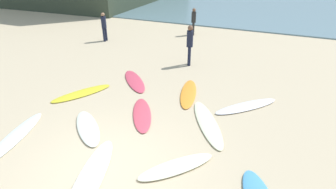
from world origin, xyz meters
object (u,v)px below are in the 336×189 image
(surfboard_0, at_px, (135,81))
(surfboard_10, at_px, (207,123))
(beachgoer_far, at_px, (194,20))
(surfboard_2, at_px, (176,166))
(surfboard_9, at_px, (16,136))
(beachgoer_mid, at_px, (104,26))
(surfboard_7, at_px, (188,93))
(surfboard_3, at_px, (88,127))
(surfboard_6, at_px, (82,93))
(surfboard_5, at_px, (91,177))
(surfboard_8, at_px, (142,114))
(beachgoer_near, at_px, (190,43))
(surfboard_1, at_px, (246,106))

(surfboard_0, distance_m, surfboard_10, 3.88)
(beachgoer_far, bearing_deg, surfboard_2, -179.30)
(surfboard_9, distance_m, surfboard_10, 5.42)
(surfboard_10, xyz_separation_m, beachgoer_mid, (-7.92, 5.89, 0.86))
(surfboard_2, relative_size, surfboard_7, 0.86)
(surfboard_3, relative_size, surfboard_6, 0.88)
(surfboard_5, relative_size, surfboard_7, 1.15)
(surfboard_8, bearing_deg, beachgoer_far, 68.35)
(surfboard_0, distance_m, beachgoer_mid, 6.17)
(surfboard_0, xyz_separation_m, surfboard_8, (1.48, -2.06, -0.00))
(surfboard_5, height_order, beachgoer_mid, beachgoer_mid)
(surfboard_0, height_order, beachgoer_mid, beachgoer_mid)
(surfboard_2, bearing_deg, surfboard_5, -105.75)
(beachgoer_far, bearing_deg, beachgoer_mid, 111.73)
(surfboard_7, xyz_separation_m, beachgoer_near, (-0.97, 2.73, 0.98))
(surfboard_0, bearing_deg, surfboard_5, -114.41)
(surfboard_2, bearing_deg, surfboard_0, 172.67)
(surfboard_9, height_order, beachgoer_near, beachgoer_near)
(beachgoer_far, bearing_deg, surfboard_8, 173.16)
(beachgoer_mid, bearing_deg, surfboard_7, -126.40)
(surfboard_6, height_order, beachgoer_near, beachgoer_near)
(surfboard_8, bearing_deg, surfboard_2, -73.68)
(surfboard_1, height_order, beachgoer_far, beachgoer_far)
(surfboard_6, bearing_deg, surfboard_0, 81.92)
(surfboard_7, bearing_deg, surfboard_8, 51.00)
(surfboard_3, distance_m, surfboard_6, 2.29)
(surfboard_3, relative_size, surfboard_9, 0.82)
(surfboard_3, xyz_separation_m, beachgoer_far, (-0.56, 10.90, 0.86))
(surfboard_3, distance_m, beachgoer_near, 6.09)
(surfboard_2, height_order, surfboard_5, surfboard_2)
(surfboard_7, relative_size, beachgoer_near, 1.25)
(surfboard_3, distance_m, surfboard_7, 3.74)
(surfboard_1, relative_size, beachgoer_far, 1.46)
(surfboard_0, xyz_separation_m, beachgoer_mid, (-4.43, 4.21, 0.86))
(surfboard_6, bearing_deg, surfboard_3, -18.21)
(surfboard_3, relative_size, beachgoer_mid, 1.20)
(surfboard_1, relative_size, surfboard_9, 1.00)
(surfboard_9, distance_m, beachgoer_near, 7.57)
(surfboard_8, distance_m, beachgoer_mid, 8.65)
(surfboard_3, bearing_deg, surfboard_6, -94.80)
(surfboard_2, xyz_separation_m, beachgoer_mid, (-7.78, 7.97, 0.85))
(surfboard_2, height_order, surfboard_3, surfboard_2)
(surfboard_0, relative_size, surfboard_6, 1.01)
(surfboard_1, distance_m, beachgoer_mid, 9.92)
(surfboard_9, bearing_deg, surfboard_10, 14.32)
(beachgoer_near, height_order, beachgoer_far, beachgoer_near)
(surfboard_3, relative_size, surfboard_10, 0.76)
(surfboard_8, distance_m, surfboard_10, 2.05)
(surfboard_5, distance_m, surfboard_8, 2.79)
(surfboard_10, bearing_deg, surfboard_7, -84.53)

